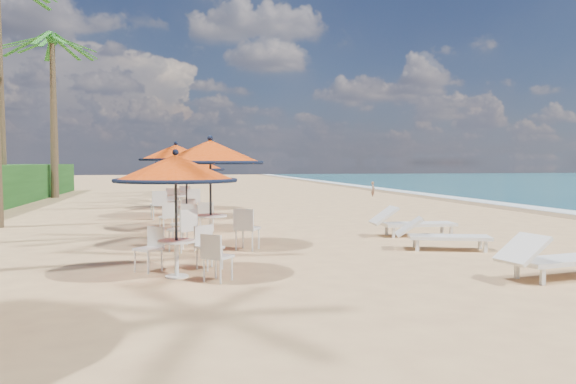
{
  "coord_description": "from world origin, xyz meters",
  "views": [
    {
      "loc": [
        -5.44,
        -9.41,
        1.9
      ],
      "look_at": [
        -2.74,
        3.66,
        1.2
      ],
      "focal_mm": 35.0,
      "sensor_mm": 36.0,
      "label": 1
    }
  ],
  "objects_px": {
    "station_1": "(209,166)",
    "station_4": "(187,163)",
    "lounger_mid": "(439,235)",
    "lounger_near": "(555,258)",
    "station_0": "(178,184)",
    "station_2": "(186,172)",
    "station_3": "(176,162)",
    "lounger_far": "(410,222)"
  },
  "relations": [
    {
      "from": "station_1",
      "to": "station_4",
      "type": "bearing_deg",
      "value": 91.17
    },
    {
      "from": "lounger_mid",
      "to": "lounger_near",
      "type": "bearing_deg",
      "value": -64.64
    },
    {
      "from": "station_0",
      "to": "station_2",
      "type": "bearing_deg",
      "value": 87.4
    },
    {
      "from": "station_0",
      "to": "station_4",
      "type": "bearing_deg",
      "value": 87.98
    },
    {
      "from": "station_3",
      "to": "lounger_near",
      "type": "distance_m",
      "value": 13.42
    },
    {
      "from": "lounger_mid",
      "to": "station_2",
      "type": "bearing_deg",
      "value": 155.59
    },
    {
      "from": "station_2",
      "to": "lounger_mid",
      "type": "relative_size",
      "value": 1.07
    },
    {
      "from": "lounger_far",
      "to": "lounger_mid",
      "type": "bearing_deg",
      "value": -95.15
    },
    {
      "from": "station_0",
      "to": "station_4",
      "type": "distance_m",
      "value": 13.97
    },
    {
      "from": "station_2",
      "to": "station_4",
      "type": "height_order",
      "value": "station_4"
    },
    {
      "from": "station_3",
      "to": "lounger_near",
      "type": "height_order",
      "value": "station_3"
    },
    {
      "from": "station_1",
      "to": "station_2",
      "type": "distance_m",
      "value": 3.47
    },
    {
      "from": "station_3",
      "to": "lounger_far",
      "type": "xyz_separation_m",
      "value": [
        5.88,
        -6.43,
        -1.57
      ]
    },
    {
      "from": "station_3",
      "to": "lounger_far",
      "type": "relative_size",
      "value": 1.19
    },
    {
      "from": "station_0",
      "to": "station_3",
      "type": "distance_m",
      "value": 10.48
    },
    {
      "from": "station_4",
      "to": "lounger_mid",
      "type": "height_order",
      "value": "station_4"
    },
    {
      "from": "station_2",
      "to": "lounger_far",
      "type": "xyz_separation_m",
      "value": [
        5.61,
        -2.55,
        -1.28
      ]
    },
    {
      "from": "station_1",
      "to": "lounger_near",
      "type": "height_order",
      "value": "station_1"
    },
    {
      "from": "lounger_near",
      "to": "lounger_mid",
      "type": "relative_size",
      "value": 1.05
    },
    {
      "from": "lounger_near",
      "to": "lounger_far",
      "type": "bearing_deg",
      "value": 80.82
    },
    {
      "from": "station_2",
      "to": "station_1",
      "type": "bearing_deg",
      "value": -83.12
    },
    {
      "from": "station_3",
      "to": "station_4",
      "type": "bearing_deg",
      "value": 82.41
    },
    {
      "from": "station_0",
      "to": "station_2",
      "type": "xyz_separation_m",
      "value": [
        0.3,
        6.59,
        0.1
      ]
    },
    {
      "from": "station_4",
      "to": "lounger_mid",
      "type": "distance_m",
      "value": 13.31
    },
    {
      "from": "lounger_near",
      "to": "station_2",
      "type": "bearing_deg",
      "value": 115.31
    },
    {
      "from": "station_1",
      "to": "station_2",
      "type": "bearing_deg",
      "value": 96.88
    },
    {
      "from": "station_3",
      "to": "lounger_mid",
      "type": "height_order",
      "value": "station_3"
    },
    {
      "from": "station_2",
      "to": "lounger_mid",
      "type": "xyz_separation_m",
      "value": [
        5.28,
        -4.83,
        -1.31
      ]
    },
    {
      "from": "station_2",
      "to": "lounger_far",
      "type": "bearing_deg",
      "value": -24.42
    },
    {
      "from": "station_0",
      "to": "lounger_near",
      "type": "bearing_deg",
      "value": -13.64
    },
    {
      "from": "station_2",
      "to": "station_4",
      "type": "xyz_separation_m",
      "value": [
        0.19,
        7.37,
        0.23
      ]
    },
    {
      "from": "station_0",
      "to": "lounger_mid",
      "type": "relative_size",
      "value": 1.01
    },
    {
      "from": "station_3",
      "to": "lounger_near",
      "type": "xyz_separation_m",
      "value": [
        5.96,
        -11.92,
        -1.57
      ]
    },
    {
      "from": "station_3",
      "to": "station_4",
      "type": "xyz_separation_m",
      "value": [
        0.47,
        3.49,
        -0.05
      ]
    },
    {
      "from": "lounger_mid",
      "to": "station_4",
      "type": "bearing_deg",
      "value": 130.68
    },
    {
      "from": "station_0",
      "to": "lounger_near",
      "type": "distance_m",
      "value": 6.28
    },
    {
      "from": "station_0",
      "to": "station_1",
      "type": "height_order",
      "value": "station_1"
    },
    {
      "from": "station_1",
      "to": "station_4",
      "type": "relative_size",
      "value": 1.02
    },
    {
      "from": "station_0",
      "to": "station_1",
      "type": "distance_m",
      "value": 3.23
    },
    {
      "from": "station_1",
      "to": "lounger_mid",
      "type": "relative_size",
      "value": 1.19
    },
    {
      "from": "station_3",
      "to": "lounger_far",
      "type": "distance_m",
      "value": 8.86
    },
    {
      "from": "station_4",
      "to": "station_0",
      "type": "bearing_deg",
      "value": -92.02
    }
  ]
}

